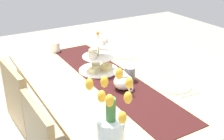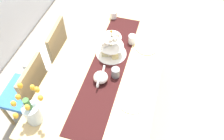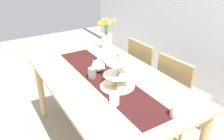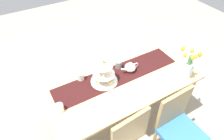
% 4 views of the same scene
% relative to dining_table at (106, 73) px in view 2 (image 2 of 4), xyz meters
% --- Properties ---
extents(ground_plane, '(8.00, 8.00, 0.00)m').
position_rel_dining_table_xyz_m(ground_plane, '(0.00, 0.00, -0.67)').
color(ground_plane, gray).
extents(dining_table, '(1.74, 1.03, 0.77)m').
position_rel_dining_table_xyz_m(dining_table, '(0.00, 0.00, 0.00)').
color(dining_table, tan).
rests_on(dining_table, ground_plane).
extents(chair_left, '(0.43, 0.43, 0.91)m').
position_rel_dining_table_xyz_m(chair_left, '(-0.31, 0.74, -0.17)').
color(chair_left, '#9C8254').
rests_on(chair_left, ground_plane).
extents(chair_right, '(0.45, 0.45, 0.91)m').
position_rel_dining_table_xyz_m(chair_right, '(0.23, 0.74, -0.17)').
color(chair_right, '#9C8254').
rests_on(chair_right, ground_plane).
extents(table_runner, '(1.51, 0.32, 0.00)m').
position_rel_dining_table_xyz_m(table_runner, '(0.00, -0.01, 0.10)').
color(table_runner, black).
rests_on(table_runner, dining_table).
extents(tiered_cake_stand, '(0.30, 0.30, 0.30)m').
position_rel_dining_table_xyz_m(tiered_cake_stand, '(0.18, -0.00, 0.19)').
color(tiered_cake_stand, beige).
rests_on(tiered_cake_stand, table_runner).
extents(teapot, '(0.24, 0.13, 0.14)m').
position_rel_dining_table_xyz_m(teapot, '(-0.17, 0.00, 0.16)').
color(teapot, white).
rests_on(teapot, table_runner).
extents(tulip_vase, '(0.24, 0.21, 0.39)m').
position_rel_dining_table_xyz_m(tulip_vase, '(-0.67, 0.39, 0.23)').
color(tulip_vase, silver).
rests_on(tulip_vase, dining_table).
extents(cream_jug, '(0.08, 0.08, 0.08)m').
position_rel_dining_table_xyz_m(cream_jug, '(0.74, 0.13, 0.14)').
color(cream_jug, white).
rests_on(cream_jug, dining_table).
extents(dinner_plate_left, '(0.23, 0.23, 0.01)m').
position_rel_dining_table_xyz_m(dinner_plate_left, '(-0.31, -0.32, 0.10)').
color(dinner_plate_left, white).
rests_on(dinner_plate_left, dining_table).
extents(fork_left, '(0.02, 0.15, 0.01)m').
position_rel_dining_table_xyz_m(fork_left, '(-0.45, -0.32, 0.10)').
color(fork_left, silver).
rests_on(fork_left, dining_table).
extents(knife_left, '(0.01, 0.17, 0.01)m').
position_rel_dining_table_xyz_m(knife_left, '(-0.16, -0.32, 0.10)').
color(knife_left, silver).
rests_on(knife_left, dining_table).
extents(dinner_plate_right, '(0.23, 0.23, 0.01)m').
position_rel_dining_table_xyz_m(dinner_plate_right, '(0.37, -0.32, 0.10)').
color(dinner_plate_right, white).
rests_on(dinner_plate_right, dining_table).
extents(fork_right, '(0.02, 0.15, 0.01)m').
position_rel_dining_table_xyz_m(fork_right, '(0.22, -0.32, 0.10)').
color(fork_right, silver).
rests_on(fork_right, dining_table).
extents(knife_right, '(0.02, 0.17, 0.01)m').
position_rel_dining_table_xyz_m(knife_right, '(0.51, -0.32, 0.10)').
color(knife_right, silver).
rests_on(knife_right, dining_table).
extents(mug_grey, '(0.08, 0.08, 0.09)m').
position_rel_dining_table_xyz_m(mug_grey, '(-0.08, -0.11, 0.15)').
color(mug_grey, slate).
rests_on(mug_grey, table_runner).
extents(mug_white_text, '(0.08, 0.08, 0.09)m').
position_rel_dining_table_xyz_m(mug_white_text, '(0.39, -0.16, 0.14)').
color(mug_white_text, white).
rests_on(mug_white_text, dining_table).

